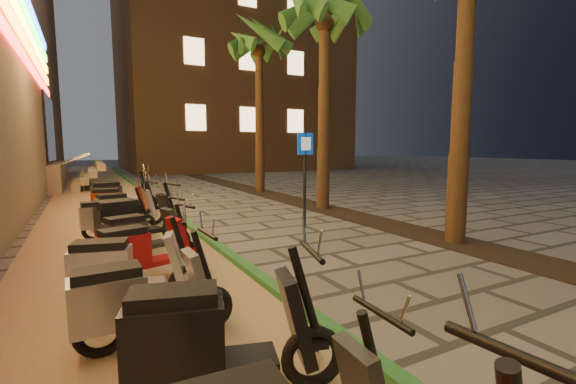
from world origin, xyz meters
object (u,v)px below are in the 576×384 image
scooter_10 (123,209)px  scooter_11 (116,203)px  pedestrian_sign (305,165)px  scooter_8 (133,221)px  scooter_6 (140,251)px  scooter_4 (135,301)px  scooter_9 (109,217)px  scooter_5 (123,270)px  scooter_12 (117,196)px  scooter_3 (210,338)px  scooter_7 (139,236)px

scooter_10 → scooter_11: (-0.06, 1.21, -0.00)m
pedestrian_sign → scooter_8: size_ratio=1.33×
scooter_6 → scooter_10: scooter_10 is taller
scooter_4 → scooter_10: scooter_10 is taller
pedestrian_sign → scooter_9: size_ratio=1.54×
scooter_9 → scooter_11: scooter_11 is taller
scooter_6 → scooter_9: 3.19m
scooter_5 → scooter_12: bearing=101.2°
scooter_3 → scooter_11: (-0.08, 8.39, -0.03)m
pedestrian_sign → scooter_11: 5.18m
scooter_4 → scooter_8: (0.41, 3.99, 0.06)m
scooter_8 → scooter_12: 4.14m
scooter_4 → scooter_10: (0.40, 6.05, 0.01)m
pedestrian_sign → scooter_7: bearing=179.7°
pedestrian_sign → scooter_5: pedestrian_sign is taller
scooter_6 → scooter_4: bearing=-114.9°
scooter_3 → scooter_10: scooter_3 is taller
scooter_6 → scooter_10: size_ratio=0.97×
scooter_9 → scooter_5: bearing=-95.9°
scooter_4 → scooter_10: bearing=84.2°
scooter_6 → scooter_7: scooter_6 is taller
pedestrian_sign → scooter_9: 4.52m
scooter_4 → scooter_8: 4.01m
scooter_3 → scooter_11: 8.39m
scooter_3 → scooter_5: scooter_3 is taller
scooter_4 → scooter_12: bearing=85.0°
scooter_5 → scooter_9: (0.06, 4.02, -0.02)m
pedestrian_sign → scooter_7: (-3.93, -1.15, -1.07)m
scooter_7 → scooter_9: scooter_7 is taller
scooter_11 → scooter_12: size_ratio=0.89×
pedestrian_sign → scooter_3: pedestrian_sign is taller
scooter_10 → scooter_11: 1.21m
scooter_4 → scooter_11: scooter_11 is taller
scooter_5 → scooter_9: bearing=103.9°
scooter_3 → scooter_5: bearing=117.0°
scooter_6 → scooter_10: 4.15m
scooter_5 → scooter_12: scooter_12 is taller
scooter_8 → scooter_9: scooter_8 is taller
scooter_9 → scooter_10: scooter_10 is taller
scooter_6 → scooter_11: scooter_11 is taller
scooter_4 → scooter_7: bearing=80.4°
pedestrian_sign → scooter_9: bearing=150.8°
scooter_7 → scooter_11: size_ratio=0.95×
scooter_4 → scooter_9: size_ratio=1.03×
scooter_7 → scooter_12: 5.15m
scooter_3 → scooter_8: bearing=105.8°
scooter_3 → scooter_9: scooter_3 is taller
pedestrian_sign → scooter_12: 5.68m
scooter_5 → scooter_12: size_ratio=0.88×
scooter_6 → scooter_12: (0.14, 6.22, 0.07)m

